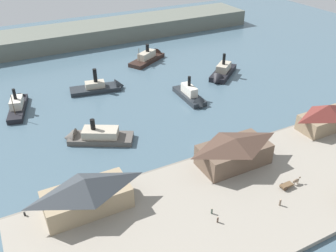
% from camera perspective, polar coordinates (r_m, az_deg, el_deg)
% --- Properties ---
extents(ground_plane, '(320.00, 320.00, 0.00)m').
position_cam_1_polar(ground_plane, '(104.68, 5.61, -3.56)').
color(ground_plane, '#476070').
extents(quay_promenade, '(110.00, 36.00, 1.20)m').
position_cam_1_polar(quay_promenade, '(90.75, 13.20, -10.18)').
color(quay_promenade, gray).
rests_on(quay_promenade, ground).
extents(seawall_edge, '(110.00, 0.80, 1.00)m').
position_cam_1_polar(seawall_edge, '(101.97, 6.71, -4.34)').
color(seawall_edge, slate).
rests_on(seawall_edge, ground).
extents(ferry_shed_customs_shed, '(19.19, 9.41, 8.35)m').
position_cam_1_polar(ferry_shed_customs_shed, '(82.90, -12.67, -10.31)').
color(ferry_shed_customs_shed, '#998466').
rests_on(ferry_shed_customs_shed, quay_promenade).
extents(ferry_shed_central_terminal, '(18.75, 10.07, 7.73)m').
position_cam_1_polar(ferry_shed_central_terminal, '(95.86, 10.31, -3.87)').
color(ferry_shed_central_terminal, brown).
rests_on(ferry_shed_central_terminal, quay_promenade).
extents(ferry_shed_west_terminal, '(16.76, 8.20, 7.97)m').
position_cam_1_polar(ferry_shed_west_terminal, '(119.31, 23.56, 1.37)').
color(ferry_shed_west_terminal, '#847056').
rests_on(ferry_shed_west_terminal, quay_promenade).
extents(horse_cart, '(5.96, 1.54, 1.87)m').
position_cam_1_polar(horse_cart, '(93.44, 18.57, -8.55)').
color(horse_cart, brown).
rests_on(horse_cart, quay_promenade).
extents(pedestrian_by_tram, '(0.38, 0.38, 1.53)m').
position_cam_1_polar(pedestrian_by_tram, '(82.69, 6.88, -13.10)').
color(pedestrian_by_tram, '#3D4C42').
rests_on(pedestrian_by_tram, quay_promenade).
extents(pedestrian_walking_east, '(0.44, 0.44, 1.77)m').
position_cam_1_polar(pedestrian_walking_east, '(87.66, 17.17, -11.40)').
color(pedestrian_walking_east, '#6B5B4C').
rests_on(pedestrian_walking_east, quay_promenade).
extents(pedestrian_at_waters_edge, '(0.38, 0.38, 1.52)m').
position_cam_1_polar(pedestrian_at_waters_edge, '(80.99, 7.79, -14.36)').
color(pedestrian_at_waters_edge, '#4C3D33').
rests_on(pedestrian_at_waters_edge, quay_promenade).
extents(mooring_post_west, '(0.44, 0.44, 0.90)m').
position_cam_1_polar(mooring_post_west, '(108.54, 14.10, -2.02)').
color(mooring_post_west, black).
rests_on(mooring_post_west, quay_promenade).
extents(mooring_post_center_east, '(0.44, 0.44, 0.90)m').
position_cam_1_polar(mooring_post_center_east, '(87.69, -21.56, -12.70)').
color(mooring_post_center_east, black).
rests_on(mooring_post_center_east, quay_promenade).
extents(ferry_departing_north, '(20.92, 9.62, 10.89)m').
position_cam_1_polar(ferry_departing_north, '(139.74, -10.17, 6.04)').
color(ferry_departing_north, '#23282D').
rests_on(ferry_departing_north, ground).
extents(ferry_moored_east, '(19.31, 16.97, 11.13)m').
position_cam_1_polar(ferry_moored_east, '(150.14, 8.41, 8.17)').
color(ferry_moored_east, black).
rests_on(ferry_moored_east, ground).
extents(ferry_outer_harbor, '(5.76, 18.15, 9.87)m').
position_cam_1_polar(ferry_outer_harbor, '(129.92, 3.72, 4.64)').
color(ferry_outer_harbor, '#23282D').
rests_on(ferry_outer_harbor, ground).
extents(ferry_moored_west, '(21.25, 16.13, 9.92)m').
position_cam_1_polar(ferry_moored_west, '(166.79, -2.82, 10.77)').
color(ferry_moored_west, black).
rests_on(ferry_moored_west, ground).
extents(ferry_approaching_west, '(9.53, 20.92, 9.91)m').
position_cam_1_polar(ferry_approaching_west, '(134.56, -22.42, 3.18)').
color(ferry_approaching_west, black).
rests_on(ferry_approaching_west, ground).
extents(ferry_approaching_east, '(20.76, 15.31, 9.31)m').
position_cam_1_polar(ferry_approaching_east, '(109.17, -11.74, -1.62)').
color(ferry_approaching_east, '#514C47').
rests_on(ferry_approaching_east, ground).
extents(far_headland, '(180.00, 24.00, 8.00)m').
position_cam_1_polar(far_headland, '(195.64, -12.38, 13.97)').
color(far_headland, '#60665B').
rests_on(far_headland, ground).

